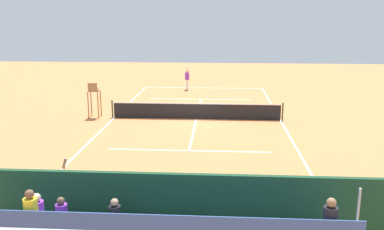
% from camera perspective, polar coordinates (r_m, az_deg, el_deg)
% --- Properties ---
extents(ground_plane, '(60.00, 60.00, 0.00)m').
position_cam_1_polar(ground_plane, '(25.17, 0.60, -0.54)').
color(ground_plane, '#D17542').
extents(court_line_markings, '(10.10, 22.20, 0.01)m').
position_cam_1_polar(court_line_markings, '(25.20, 0.60, -0.51)').
color(court_line_markings, white).
rests_on(court_line_markings, ground).
extents(tennis_net, '(10.30, 0.10, 1.07)m').
position_cam_1_polar(tennis_net, '(25.05, 0.60, 0.58)').
color(tennis_net, black).
rests_on(tennis_net, ground).
extents(backdrop_wall, '(18.00, 0.16, 2.00)m').
position_cam_1_polar(backdrop_wall, '(11.64, -3.30, -12.50)').
color(backdrop_wall, '#194228').
rests_on(backdrop_wall, ground).
extents(umpire_chair, '(0.67, 0.67, 2.14)m').
position_cam_1_polar(umpire_chair, '(25.98, -13.19, 2.51)').
color(umpire_chair, olive).
rests_on(umpire_chair, ground).
extents(courtside_bench, '(1.80, 0.40, 0.93)m').
position_cam_1_polar(courtside_bench, '(12.59, 13.18, -13.01)').
color(courtside_bench, '#234C2D').
rests_on(courtside_bench, ground).
extents(equipment_bag, '(0.90, 0.36, 0.36)m').
position_cam_1_polar(equipment_bag, '(12.48, 5.16, -14.88)').
color(equipment_bag, '#B22D2D').
rests_on(equipment_bag, ground).
extents(tennis_player, '(0.45, 0.56, 1.93)m').
position_cam_1_polar(tennis_player, '(34.82, -0.66, 5.09)').
color(tennis_player, white).
rests_on(tennis_player, ground).
extents(tennis_racket, '(0.37, 0.59, 0.03)m').
position_cam_1_polar(tennis_racket, '(35.46, -2.18, 3.60)').
color(tennis_racket, black).
rests_on(tennis_racket, ground).
extents(tennis_ball_near, '(0.07, 0.07, 0.07)m').
position_cam_1_polar(tennis_ball_near, '(31.71, 2.68, 2.44)').
color(tennis_ball_near, '#CCDB33').
rests_on(tennis_ball_near, ground).
extents(tennis_ball_far, '(0.07, 0.07, 0.07)m').
position_cam_1_polar(tennis_ball_far, '(33.23, 0.69, 2.97)').
color(tennis_ball_far, '#CCDB33').
rests_on(tennis_ball_far, ground).
extents(line_judge, '(0.38, 0.54, 1.93)m').
position_cam_1_polar(line_judge, '(13.30, -17.14, -9.61)').
color(line_judge, '#232328').
rests_on(line_judge, ground).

